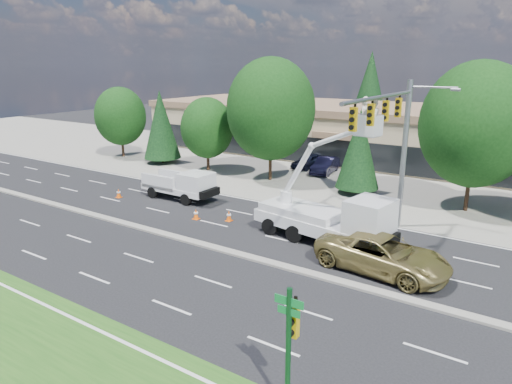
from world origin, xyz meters
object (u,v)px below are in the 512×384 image
Objects in this scene: signal_mast at (396,135)px; bucket_truck at (333,214)px; street_sign_pole at (290,337)px; utility_pickup at (182,188)px; minivan at (382,254)px.

signal_mast is 5.65m from bucket_truck.
street_sign_pole is 22.72m from utility_pickup.
utility_pickup reaches higher than minivan.
signal_mast reaches higher than bucket_truck.
street_sign_pole is 0.48× the size of bucket_truck.
signal_mast is 15.99m from street_sign_pole.
minivan is (-0.76, 10.69, -1.54)m from street_sign_pole.
signal_mast is 1.56× the size of minivan.
minivan is (3.47, -1.79, -0.90)m from bucket_truck.
bucket_truck reaches higher than utility_pickup.
utility_pickup is at bearing 82.99° from minivan.
minivan is at bearing -12.91° from utility_pickup.
signal_mast is 1.21× the size of bucket_truck.
minivan is (16.58, -3.91, -0.01)m from utility_pickup.
utility_pickup is at bearing 139.91° from street_sign_pole.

